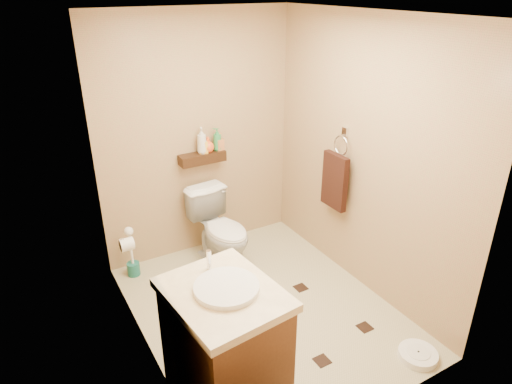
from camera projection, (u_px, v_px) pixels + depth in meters
ground at (263, 309)px, 3.96m from camera, size 2.50×2.50×0.00m
wall_back at (198, 138)px, 4.44m from camera, size 2.00×0.04×2.40m
wall_front at (383, 263)px, 2.48m from camera, size 2.00×0.04×2.40m
wall_left at (135, 214)px, 3.00m from camera, size 0.04×2.50×2.40m
wall_right at (364, 159)px, 3.91m from camera, size 0.04×2.50×2.40m
ceiling at (266, 13)px, 2.95m from camera, size 2.00×2.50×0.02m
wall_shelf at (202, 158)px, 4.45m from camera, size 0.46×0.14×0.10m
floor_accents at (269, 311)px, 3.94m from camera, size 1.34×1.44×0.01m
toilet at (221, 230)px, 4.47m from camera, size 0.49×0.77×0.75m
vanity at (225, 347)px, 2.91m from camera, size 0.69×0.80×1.06m
bathroom_scale at (418, 355)px, 3.44m from camera, size 0.37×0.37×0.06m
toilet_brush at (132, 258)px, 4.35m from camera, size 0.12×0.12×0.52m
towel_ring at (335, 179)px, 4.18m from camera, size 0.12×0.30×0.76m
toilet_paper at (127, 244)px, 3.79m from camera, size 0.12×0.11×0.12m
bottle_a at (202, 141)px, 4.38m from camera, size 0.12×0.12×0.25m
bottle_b at (203, 144)px, 4.40m from camera, size 0.10×0.10×0.18m
bottle_c at (208, 145)px, 4.43m from camera, size 0.15×0.15×0.15m
bottle_d at (217, 139)px, 4.46m from camera, size 0.12×0.12×0.23m
bottle_e at (219, 142)px, 4.48m from camera, size 0.09×0.09×0.17m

